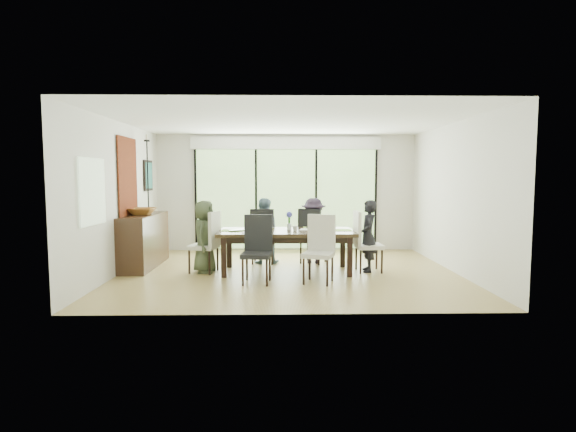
{
  "coord_description": "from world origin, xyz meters",
  "views": [
    {
      "loc": [
        -0.17,
        -8.0,
        1.72
      ],
      "look_at": [
        0.0,
        0.25,
        1.0
      ],
      "focal_mm": 28.0,
      "sensor_mm": 36.0,
      "label": 1
    }
  ],
  "objects_px": {
    "chair_near_left": "(256,249)",
    "person_left_end": "(204,236)",
    "chair_left_end": "(203,242)",
    "chair_far_left": "(263,235)",
    "person_far_left": "(263,231)",
    "chair_right_end": "(369,241)",
    "person_far_right": "(313,231)",
    "person_right_end": "(368,236)",
    "sideboard": "(144,240)",
    "bowl": "(142,211)",
    "cup_b": "(295,228)",
    "table_top": "(287,232)",
    "chair_far_right": "(313,235)",
    "vase": "(289,227)",
    "chair_near_right": "(318,249)",
    "cup_a": "(248,227)",
    "cup_c": "(330,227)",
    "laptop": "(239,230)"
  },
  "relations": [
    {
      "from": "chair_far_left",
      "to": "person_far_left",
      "type": "distance_m",
      "value": 0.1
    },
    {
      "from": "chair_left_end",
      "to": "cup_c",
      "type": "distance_m",
      "value": 2.32
    },
    {
      "from": "chair_right_end",
      "to": "sideboard",
      "type": "xyz_separation_m",
      "value": [
        -4.23,
        0.56,
        -0.05
      ]
    },
    {
      "from": "chair_right_end",
      "to": "cup_b",
      "type": "xyz_separation_m",
      "value": [
        -1.35,
        -0.1,
        0.25
      ]
    },
    {
      "from": "chair_far_left",
      "to": "chair_near_left",
      "type": "height_order",
      "value": "same"
    },
    {
      "from": "chair_near_right",
      "to": "person_right_end",
      "type": "height_order",
      "value": "person_right_end"
    },
    {
      "from": "table_top",
      "to": "cup_c",
      "type": "relative_size",
      "value": 19.35
    },
    {
      "from": "sideboard",
      "to": "bowl",
      "type": "xyz_separation_m",
      "value": [
        0.0,
        -0.1,
        0.57
      ]
    },
    {
      "from": "chair_near_right",
      "to": "bowl",
      "type": "height_order",
      "value": "bowl"
    },
    {
      "from": "chair_near_right",
      "to": "person_right_end",
      "type": "xyz_separation_m",
      "value": [
        0.98,
        0.87,
        0.1
      ]
    },
    {
      "from": "chair_left_end",
      "to": "chair_far_left",
      "type": "xyz_separation_m",
      "value": [
        1.05,
        0.85,
        0.0
      ]
    },
    {
      "from": "chair_far_left",
      "to": "person_left_end",
      "type": "relative_size",
      "value": 0.85
    },
    {
      "from": "person_right_end",
      "to": "sideboard",
      "type": "bearing_deg",
      "value": -94.36
    },
    {
      "from": "bowl",
      "to": "cup_b",
      "type": "bearing_deg",
      "value": -10.96
    },
    {
      "from": "cup_b",
      "to": "cup_c",
      "type": "bearing_deg",
      "value": 17.1
    },
    {
      "from": "chair_near_left",
      "to": "person_far_left",
      "type": "height_order",
      "value": "person_far_left"
    },
    {
      "from": "person_left_end",
      "to": "table_top",
      "type": "bearing_deg",
      "value": -82.87
    },
    {
      "from": "chair_near_right",
      "to": "cup_a",
      "type": "distance_m",
      "value": 1.59
    },
    {
      "from": "person_left_end",
      "to": "chair_right_end",
      "type": "bearing_deg",
      "value": -82.87
    },
    {
      "from": "chair_near_left",
      "to": "person_far_left",
      "type": "distance_m",
      "value": 1.7
    },
    {
      "from": "chair_near_right",
      "to": "bowl",
      "type": "xyz_separation_m",
      "value": [
        -3.23,
        1.33,
        0.52
      ]
    },
    {
      "from": "chair_right_end",
      "to": "person_left_end",
      "type": "relative_size",
      "value": 0.85
    },
    {
      "from": "chair_far_right",
      "to": "cup_a",
      "type": "bearing_deg",
      "value": 53.82
    },
    {
      "from": "table_top",
      "to": "person_far_right",
      "type": "distance_m",
      "value": 1.0
    },
    {
      "from": "chair_right_end",
      "to": "person_left_end",
      "type": "xyz_separation_m",
      "value": [
        -2.98,
        0.0,
        0.1
      ]
    },
    {
      "from": "sideboard",
      "to": "table_top",
      "type": "bearing_deg",
      "value": -11.55
    },
    {
      "from": "chair_far_right",
      "to": "person_left_end",
      "type": "distance_m",
      "value": 2.2
    },
    {
      "from": "chair_near_left",
      "to": "person_left_end",
      "type": "height_order",
      "value": "person_left_end"
    },
    {
      "from": "chair_left_end",
      "to": "sideboard",
      "type": "bearing_deg",
      "value": -100.53
    },
    {
      "from": "person_right_end",
      "to": "chair_far_right",
      "type": "bearing_deg",
      "value": -129.24
    },
    {
      "from": "person_far_left",
      "to": "bowl",
      "type": "bearing_deg",
      "value": 9.5
    },
    {
      "from": "table_top",
      "to": "person_far_right",
      "type": "relative_size",
      "value": 1.86
    },
    {
      "from": "vase",
      "to": "table_top",
      "type": "bearing_deg",
      "value": -135.0
    },
    {
      "from": "cup_a",
      "to": "cup_c",
      "type": "relative_size",
      "value": 1.0
    },
    {
      "from": "person_right_end",
      "to": "vase",
      "type": "height_order",
      "value": "person_right_end"
    },
    {
      "from": "person_far_left",
      "to": "person_far_right",
      "type": "relative_size",
      "value": 1.0
    },
    {
      "from": "chair_left_end",
      "to": "person_far_left",
      "type": "height_order",
      "value": "person_far_left"
    },
    {
      "from": "person_far_left",
      "to": "vase",
      "type": "bearing_deg",
      "value": 122.88
    },
    {
      "from": "bowl",
      "to": "cup_c",
      "type": "bearing_deg",
      "value": -5.79
    },
    {
      "from": "chair_near_left",
      "to": "cup_c",
      "type": "height_order",
      "value": "chair_near_left"
    },
    {
      "from": "person_right_end",
      "to": "cup_a",
      "type": "relative_size",
      "value": 10.4
    },
    {
      "from": "vase",
      "to": "chair_right_end",
      "type": "bearing_deg",
      "value": -1.97
    },
    {
      "from": "vase",
      "to": "person_far_right",
      "type": "bearing_deg",
      "value": 57.34
    },
    {
      "from": "table_top",
      "to": "person_far_left",
      "type": "xyz_separation_m",
      "value": [
        -0.45,
        0.83,
        -0.08
      ]
    },
    {
      "from": "table_top",
      "to": "person_right_end",
      "type": "xyz_separation_m",
      "value": [
        1.48,
        -0.0,
        -0.08
      ]
    },
    {
      "from": "laptop",
      "to": "sideboard",
      "type": "bearing_deg",
      "value": 122.41
    },
    {
      "from": "chair_right_end",
      "to": "person_far_right",
      "type": "relative_size",
      "value": 0.85
    },
    {
      "from": "chair_near_right",
      "to": "person_far_left",
      "type": "distance_m",
      "value": 1.95
    },
    {
      "from": "cup_c",
      "to": "bowl",
      "type": "bearing_deg",
      "value": 174.21
    },
    {
      "from": "chair_left_end",
      "to": "bowl",
      "type": "relative_size",
      "value": 2.09
    }
  ]
}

